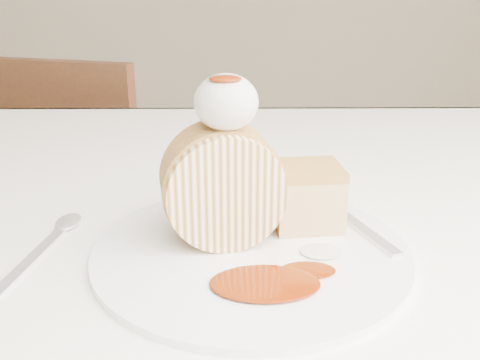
{
  "coord_description": "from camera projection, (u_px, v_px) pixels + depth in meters",
  "views": [
    {
      "loc": [
        0.03,
        -0.37,
        0.99
      ],
      "look_at": [
        0.04,
        0.07,
        0.82
      ],
      "focal_mm": 40.0,
      "sensor_mm": 36.0,
      "label": 1
    }
  ],
  "objects": [
    {
      "name": "table",
      "position": [
        208.0,
        264.0,
        0.65
      ],
      "size": [
        1.4,
        0.9,
        0.75
      ],
      "color": "white",
      "rests_on": "ground"
    },
    {
      "name": "chair_far",
      "position": [
        90.0,
        188.0,
        1.42
      ],
      "size": [
        0.48,
        0.48,
        0.81
      ],
      "rotation": [
        0.0,
        0.0,
        2.86
      ],
      "color": "brown",
      "rests_on": "ground"
    },
    {
      "name": "plate",
      "position": [
        251.0,
        251.0,
        0.49
      ],
      "size": [
        0.32,
        0.32,
        0.01
      ],
      "primitive_type": "cylinder",
      "rotation": [
        0.0,
        0.0,
        0.1
      ],
      "color": "white",
      "rests_on": "table"
    },
    {
      "name": "roulade_slice",
      "position": [
        223.0,
        186.0,
        0.49
      ],
      "size": [
        0.12,
        0.08,
        0.11
      ],
      "primitive_type": "cylinder",
      "rotation": [
        1.57,
        0.0,
        0.18
      ],
      "color": "#FDE0B0",
      "rests_on": "plate"
    },
    {
      "name": "cake_chunk",
      "position": [
        307.0,
        200.0,
        0.53
      ],
      "size": [
        0.07,
        0.07,
        0.05
      ],
      "primitive_type": "cube",
      "rotation": [
        0.0,
        0.0,
        0.1
      ],
      "color": "tan",
      "rests_on": "plate"
    },
    {
      "name": "whipped_cream",
      "position": [
        226.0,
        102.0,
        0.46
      ],
      "size": [
        0.06,
        0.06,
        0.05
      ],
      "primitive_type": "ellipsoid",
      "color": "silver",
      "rests_on": "roulade_slice"
    },
    {
      "name": "caramel_drizzle",
      "position": [
        225.0,
        71.0,
        0.44
      ],
      "size": [
        0.03,
        0.02,
        0.01
      ],
      "primitive_type": "ellipsoid",
      "color": "#6C1F04",
      "rests_on": "whipped_cream"
    },
    {
      "name": "caramel_pool",
      "position": [
        265.0,
        283.0,
        0.43
      ],
      "size": [
        0.1,
        0.07,
        0.0
      ],
      "primitive_type": null,
      "rotation": [
        0.0,
        0.0,
        0.1
      ],
      "color": "#6C1F04",
      "rests_on": "plate"
    },
    {
      "name": "fork",
      "position": [
        359.0,
        227.0,
        0.53
      ],
      "size": [
        0.08,
        0.17,
        0.0
      ],
      "primitive_type": "cube",
      "rotation": [
        0.0,
        0.0,
        0.36
      ],
      "color": "silver",
      "rests_on": "plate"
    },
    {
      "name": "spoon",
      "position": [
        31.0,
        260.0,
        0.48
      ],
      "size": [
        0.04,
        0.15,
        0.0
      ],
      "primitive_type": "cube",
      "rotation": [
        0.0,
        0.0,
        -0.15
      ],
      "color": "silver",
      "rests_on": "table"
    }
  ]
}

